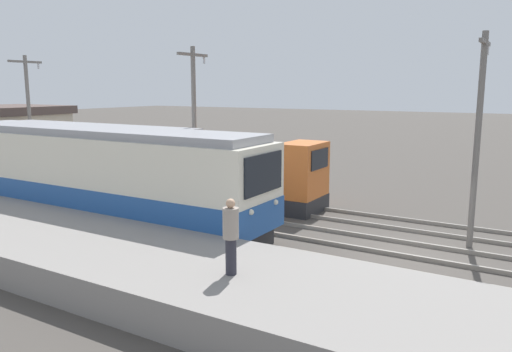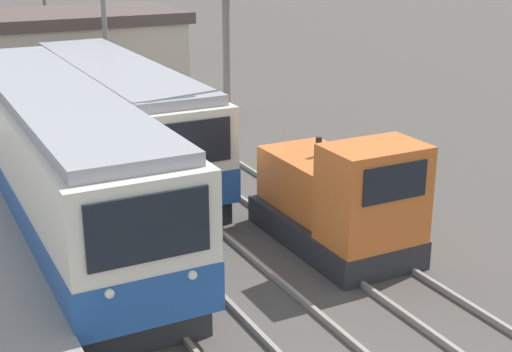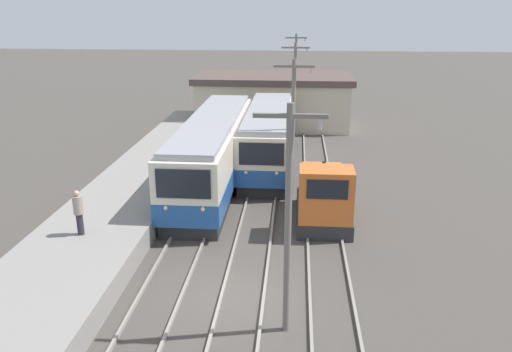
{
  "view_description": "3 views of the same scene",
  "coord_description": "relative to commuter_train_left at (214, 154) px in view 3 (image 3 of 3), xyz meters",
  "views": [
    {
      "loc": [
        -15.77,
        -3.72,
        5.26
      ],
      "look_at": [
        1.12,
        6.33,
        1.79
      ],
      "focal_mm": 35.0,
      "sensor_mm": 36.0,
      "label": 1
    },
    {
      "loc": [
        -6.15,
        -7.04,
        7.47
      ],
      "look_at": [
        1.44,
        7.65,
        1.83
      ],
      "focal_mm": 50.0,
      "sensor_mm": 36.0,
      "label": 2
    },
    {
      "loc": [
        1.84,
        -14.69,
        9.43
      ],
      "look_at": [
        0.06,
        7.34,
        1.88
      ],
      "focal_mm": 35.0,
      "sensor_mm": 36.0,
      "label": 3
    }
  ],
  "objects": [
    {
      "name": "catenary_mast_far",
      "position": [
        4.31,
        10.06,
        2.08
      ],
      "size": [
        2.0,
        0.2,
        7.02
      ],
      "color": "slate",
      "rests_on": "ground"
    },
    {
      "name": "commuter_train_center",
      "position": [
        2.8,
        3.74,
        -0.09
      ],
      "size": [
        2.84,
        12.37,
        3.56
      ],
      "color": "#28282B",
      "rests_on": "ground"
    },
    {
      "name": "catenary_mast_distant",
      "position": [
        4.31,
        21.56,
        2.08
      ],
      "size": [
        2.0,
        0.2,
        7.02
      ],
      "color": "slate",
      "rests_on": "ground"
    },
    {
      "name": "catenary_mast_near",
      "position": [
        4.31,
        -12.92,
        2.08
      ],
      "size": [
        2.0,
        0.2,
        7.02
      ],
      "color": "slate",
      "rests_on": "ground"
    },
    {
      "name": "track_left",
      "position": [
        0.0,
        -11.26,
        -1.68
      ],
      "size": [
        1.54,
        60.0,
        0.14
      ],
      "color": "gray",
      "rests_on": "ground"
    },
    {
      "name": "commuter_train_left",
      "position": [
        0.0,
        0.0,
        0.0
      ],
      "size": [
        2.84,
        14.95,
        3.78
      ],
      "color": "#28282B",
      "rests_on": "ground"
    },
    {
      "name": "track_right",
      "position": [
        5.8,
        -11.26,
        -1.68
      ],
      "size": [
        1.54,
        60.0,
        0.14
      ],
      "color": "gray",
      "rests_on": "ground"
    },
    {
      "name": "shunting_locomotive",
      "position": [
        5.8,
        -4.68,
        -0.54
      ],
      "size": [
        2.4,
        4.74,
        3.0
      ],
      "color": "#28282B",
      "rests_on": "ground"
    },
    {
      "name": "ground_plane",
      "position": [
        2.6,
        -11.26,
        -1.75
      ],
      "size": [
        200.0,
        200.0,
        0.0
      ],
      "primitive_type": "plane",
      "color": "#47423D"
    },
    {
      "name": "person_on_platform",
      "position": [
        -3.85,
        -8.75,
        0.18
      ],
      "size": [
        0.38,
        0.38,
        1.83
      ],
      "color": "#282833",
      "rests_on": "platform_left"
    },
    {
      "name": "catenary_mast_mid",
      "position": [
        4.31,
        -1.43,
        2.08
      ],
      "size": [
        2.0,
        0.2,
        7.02
      ],
      "color": "slate",
      "rests_on": "ground"
    },
    {
      "name": "platform_left",
      "position": [
        -3.65,
        -11.26,
        -1.29
      ],
      "size": [
        4.5,
        54.0,
        0.93
      ],
      "primitive_type": "cube",
      "color": "gray",
      "rests_on": "ground"
    },
    {
      "name": "track_center",
      "position": [
        2.8,
        -11.26,
        -1.68
      ],
      "size": [
        1.54,
        60.0,
        0.14
      ],
      "color": "gray",
      "rests_on": "ground"
    },
    {
      "name": "station_building",
      "position": [
        2.58,
        14.74,
        0.35
      ],
      "size": [
        12.6,
        6.3,
        4.15
      ],
      "color": "beige",
      "rests_on": "ground"
    }
  ]
}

